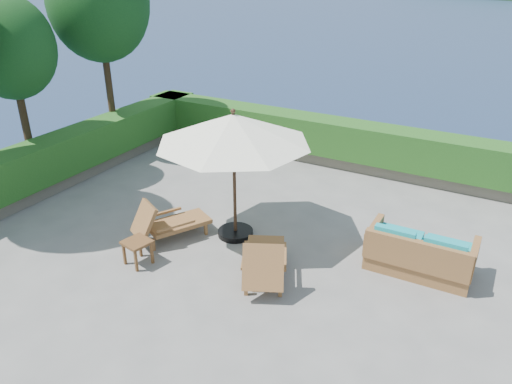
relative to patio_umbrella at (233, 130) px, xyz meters
The scene contains 14 objects.
ground 2.52m from the patio_umbrella, 77.92° to the right, with size 12.00×12.00×0.00m, color gray.
foundation 4.04m from the patio_umbrella, 77.92° to the right, with size 12.00×12.00×3.00m, color #554D43.
ocean 5.47m from the patio_umbrella, 77.92° to the right, with size 600.00×600.00×0.00m, color #14213F.
planter_wall_far 5.43m from the patio_umbrella, 88.36° to the left, with size 12.00×0.60×0.36m, color #6F6759.
planter_wall_left 5.94m from the patio_umbrella, behind, with size 0.60×12.00×0.36m, color #6F6759.
hedge_far 5.19m from the patio_umbrella, 88.36° to the left, with size 12.40×0.90×1.00m, color #184614.
hedge_left 5.72m from the patio_umbrella, behind, with size 0.90×12.40×1.00m, color #184614.
tree_mid 6.36m from the patio_umbrella, behind, with size 2.20×2.20×4.83m.
tree_far 6.68m from the patio_umbrella, 156.56° to the left, with size 2.80×2.80×6.03m.
patio_umbrella is the anchor object (origin of this frame).
lounge_left 2.51m from the patio_umbrella, 145.24° to the right, with size 1.38×1.78×0.96m.
lounge_right 2.67m from the patio_umbrella, 40.87° to the right, with size 1.44×1.94×1.04m.
side_table 2.98m from the patio_umbrella, 120.16° to the right, with size 0.59×0.59×0.52m.
wicker_loveseat 4.38m from the patio_umbrella, ahead, with size 2.01×1.04×0.98m.
Camera 1 is at (4.90, -7.48, 5.61)m, focal length 35.00 mm.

